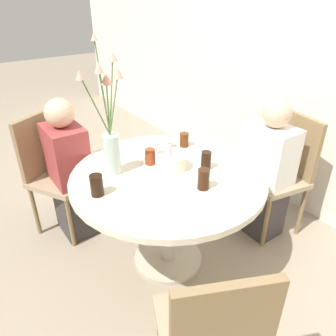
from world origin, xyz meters
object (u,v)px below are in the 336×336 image
(chair_near_front, at_px, (212,335))
(person_boy, at_px, (70,175))
(chair_far_back, at_px, (284,168))
(drink_glass_2, at_px, (184,140))
(birthday_cake, at_px, (171,162))
(drink_glass_4, at_px, (206,160))
(drink_glass_1, at_px, (150,157))
(chair_right_flank, at_px, (53,168))
(flower_vase, at_px, (110,134))
(person_guest, at_px, (266,175))
(drink_glass_0, at_px, (97,185))
(side_plate, at_px, (167,152))
(drink_glass_3, at_px, (204,179))

(chair_near_front, height_order, person_boy, person_boy)
(chair_far_back, relative_size, drink_glass_2, 9.30)
(birthday_cake, xyz_separation_m, drink_glass_4, (0.13, 0.18, 0.01))
(chair_far_back, bearing_deg, drink_glass_1, -99.34)
(chair_right_flank, xyz_separation_m, flower_vase, (0.63, 0.21, 0.45))
(chair_far_back, xyz_separation_m, birthday_cake, (-0.22, -0.89, 0.24))
(person_guest, bearing_deg, person_boy, -125.28)
(birthday_cake, distance_m, drink_glass_0, 0.51)
(drink_glass_0, bearing_deg, drink_glass_1, 107.60)
(chair_far_back, relative_size, drink_glass_0, 7.54)
(chair_near_front, distance_m, flower_vase, 1.17)
(person_boy, bearing_deg, birthday_cake, 34.69)
(side_plate, xyz_separation_m, person_boy, (-0.46, -0.55, -0.21))
(flower_vase, height_order, drink_glass_4, flower_vase)
(person_guest, bearing_deg, drink_glass_1, -111.48)
(person_guest, bearing_deg, drink_glass_4, -96.06)
(drink_glass_2, relative_size, drink_glass_3, 0.81)
(chair_far_back, xyz_separation_m, drink_glass_4, (-0.09, -0.71, 0.25))
(chair_near_front, distance_m, drink_glass_4, 1.04)
(drink_glass_1, xyz_separation_m, person_boy, (-0.52, -0.38, -0.26))
(chair_right_flank, height_order, drink_glass_1, chair_right_flank)
(chair_far_back, xyz_separation_m, side_plate, (-0.41, -0.79, 0.19))
(chair_near_front, bearing_deg, chair_right_flank, -62.67)
(chair_right_flank, distance_m, chair_near_front, 1.71)
(chair_right_flank, xyz_separation_m, person_boy, (0.14, 0.08, -0.02))
(side_plate, bearing_deg, flower_vase, -85.12)
(drink_glass_2, bearing_deg, flower_vase, -84.74)
(side_plate, bearing_deg, person_guest, 58.82)
(person_guest, bearing_deg, chair_near_front, -58.59)
(chair_near_front, relative_size, drink_glass_2, 9.30)
(birthday_cake, relative_size, person_guest, 0.18)
(chair_right_flank, height_order, chair_near_front, same)
(chair_near_front, xyz_separation_m, side_plate, (-1.11, 0.56, 0.19))
(person_guest, bearing_deg, side_plate, -121.18)
(drink_glass_2, bearing_deg, chair_near_front, -32.73)
(drink_glass_0, bearing_deg, side_plate, 108.41)
(drink_glass_1, bearing_deg, drink_glass_4, 44.14)
(chair_near_front, distance_m, drink_glass_0, 0.94)
(drink_glass_1, relative_size, drink_glass_2, 1.03)
(drink_glass_0, relative_size, person_guest, 0.11)
(chair_right_flank, xyz_separation_m, drink_glass_3, (1.08, 0.55, 0.25))
(flower_vase, height_order, person_guest, flower_vase)
(chair_far_back, height_order, person_boy, person_boy)
(person_boy, bearing_deg, side_plate, 50.50)
(drink_glass_0, xyz_separation_m, person_boy, (-0.66, 0.05, -0.27))
(flower_vase, xyz_separation_m, person_boy, (-0.49, -0.13, -0.47))
(side_plate, bearing_deg, drink_glass_0, -71.59)
(chair_near_front, distance_m, drink_glass_3, 0.82)
(chair_right_flank, bearing_deg, flower_vase, -101.52)
(drink_glass_0, relative_size, drink_glass_1, 1.20)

